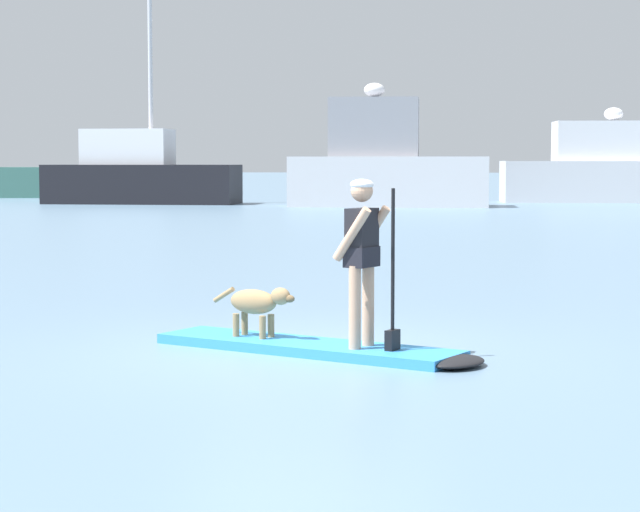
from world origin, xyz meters
TOP-DOWN VIEW (x-y plane):
  - ground_plane at (0.00, 0.00)m, footprint 400.00×400.00m
  - paddleboard at (0.21, -0.10)m, footprint 3.57×2.17m
  - person_paddler at (0.61, -0.28)m, footprint 0.68×0.60m
  - dog at (-0.56, 0.25)m, footprint 0.97×0.50m
  - moored_boat_far_starboard at (-14.02, 41.39)m, footprint 8.83×2.92m
  - moored_boat_center at (-2.55, 39.66)m, footprint 8.58×3.62m
  - moored_boat_outer at (8.45, 46.43)m, footprint 12.49×3.99m

SIDE VIEW (x-z plane):
  - ground_plane at x=0.00m, z-range 0.00..0.00m
  - paddleboard at x=0.21m, z-range 0.00..0.10m
  - dog at x=-0.56m, z-range 0.19..0.73m
  - person_paddler at x=0.61m, z-range 0.23..1.89m
  - moored_boat_far_starboard at x=-14.02m, z-range -5.00..7.69m
  - moored_boat_outer at x=8.45m, z-range -0.78..3.71m
  - moored_boat_center at x=-2.55m, z-range -0.90..4.41m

